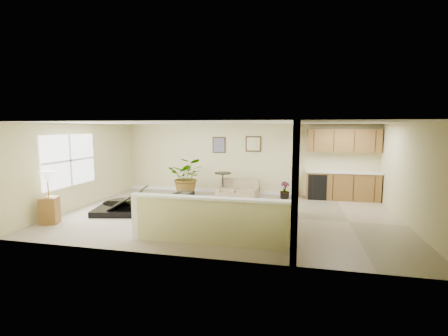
% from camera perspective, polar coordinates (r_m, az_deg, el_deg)
% --- Properties ---
extents(floor, '(9.00, 9.00, 0.00)m').
position_cam_1_polar(floor, '(8.97, 0.60, -8.24)').
color(floor, tan).
rests_on(floor, ground).
extents(back_wall, '(9.00, 0.04, 2.50)m').
position_cam_1_polar(back_wall, '(11.66, 3.70, 1.56)').
color(back_wall, beige).
rests_on(back_wall, floor).
extents(front_wall, '(9.00, 0.04, 2.50)m').
position_cam_1_polar(front_wall, '(5.86, -5.57, -3.99)').
color(front_wall, beige).
rests_on(front_wall, floor).
extents(left_wall, '(0.04, 6.00, 2.50)m').
position_cam_1_polar(left_wall, '(10.61, -23.88, 0.42)').
color(left_wall, beige).
rests_on(left_wall, floor).
extents(right_wall, '(0.04, 6.00, 2.50)m').
position_cam_1_polar(right_wall, '(8.95, 30.08, -1.07)').
color(right_wall, beige).
rests_on(right_wall, floor).
extents(ceiling, '(9.00, 6.00, 0.04)m').
position_cam_1_polar(ceiling, '(8.65, 0.62, 7.94)').
color(ceiling, silver).
rests_on(ceiling, back_wall).
extents(kitchen_vinyl, '(2.70, 6.00, 0.01)m').
position_cam_1_polar(kitchen_vinyl, '(8.89, 21.13, -8.85)').
color(kitchen_vinyl, tan).
rests_on(kitchen_vinyl, floor).
extents(interior_partition, '(0.18, 5.99, 2.50)m').
position_cam_1_polar(interior_partition, '(8.79, 12.52, -0.61)').
color(interior_partition, beige).
rests_on(interior_partition, floor).
extents(pony_half_wall, '(3.42, 0.22, 1.00)m').
position_cam_1_polar(pony_half_wall, '(6.66, -2.96, -9.08)').
color(pony_half_wall, beige).
rests_on(pony_half_wall, floor).
extents(left_window, '(0.05, 2.15, 1.45)m').
position_cam_1_polar(left_window, '(10.19, -25.54, 1.21)').
color(left_window, white).
rests_on(left_window, left_wall).
extents(wall_art_left, '(0.48, 0.04, 0.58)m').
position_cam_1_polar(wall_art_left, '(11.78, -0.88, 4.07)').
color(wall_art_left, '#392815').
rests_on(wall_art_left, back_wall).
extents(wall_mirror, '(0.55, 0.04, 0.55)m').
position_cam_1_polar(wall_mirror, '(11.54, 5.18, 4.23)').
color(wall_mirror, '#392815').
rests_on(wall_mirror, back_wall).
extents(kitchen_cabinets, '(2.36, 0.65, 2.33)m').
position_cam_1_polar(kitchen_cabinets, '(11.37, 19.55, -0.90)').
color(kitchen_cabinets, olive).
rests_on(kitchen_cabinets, floor).
extents(piano, '(2.06, 2.08, 1.48)m').
position_cam_1_polar(piano, '(9.69, -16.85, -3.65)').
color(piano, black).
rests_on(piano, floor).
extents(piano_bench, '(0.57, 0.89, 0.55)m').
position_cam_1_polar(piano_bench, '(9.22, -7.55, -6.11)').
color(piano_bench, black).
rests_on(piano_bench, floor).
extents(loveseat, '(1.47, 0.95, 0.79)m').
position_cam_1_polar(loveseat, '(11.15, 2.47, -3.63)').
color(loveseat, tan).
rests_on(loveseat, floor).
extents(accent_table, '(0.57, 0.57, 0.83)m').
position_cam_1_polar(accent_table, '(11.23, -0.21, -2.33)').
color(accent_table, black).
rests_on(accent_table, floor).
extents(palm_plant, '(1.35, 1.21, 1.35)m').
position_cam_1_polar(palm_plant, '(11.38, -6.50, -1.59)').
color(palm_plant, black).
rests_on(palm_plant, floor).
extents(small_plant, '(0.41, 0.41, 0.58)m').
position_cam_1_polar(small_plant, '(11.13, 10.63, -4.04)').
color(small_plant, black).
rests_on(small_plant, floor).
extents(lamp_stand, '(0.50, 0.50, 1.32)m').
position_cam_1_polar(lamp_stand, '(9.16, -28.40, -5.20)').
color(lamp_stand, olive).
rests_on(lamp_stand, floor).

